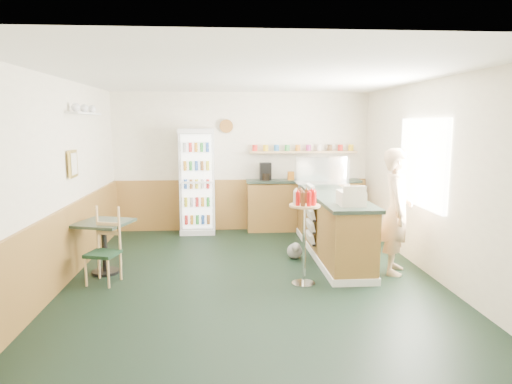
{
  "coord_description": "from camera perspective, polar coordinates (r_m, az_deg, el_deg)",
  "views": [
    {
      "loc": [
        -0.37,
        -5.98,
        2.11
      ],
      "look_at": [
        0.11,
        0.6,
        1.11
      ],
      "focal_mm": 32.0,
      "sensor_mm": 36.0,
      "label": 1
    }
  ],
  "objects": [
    {
      "name": "ground",
      "position": [
        6.35,
        -0.58,
        -10.79
      ],
      "size": [
        6.0,
        6.0,
        0.0
      ],
      "primitive_type": "plane",
      "color": "black",
      "rests_on": "ground"
    },
    {
      "name": "room_envelope",
      "position": [
        6.73,
        -2.92,
        3.62
      ],
      "size": [
        5.04,
        6.02,
        2.72
      ],
      "color": "white",
      "rests_on": "ground"
    },
    {
      "name": "service_counter",
      "position": [
        7.44,
        9.35,
        -4.3
      ],
      "size": [
        0.68,
        3.01,
        1.01
      ],
      "color": "#A27134",
      "rests_on": "ground"
    },
    {
      "name": "back_counter",
      "position": [
        9.05,
        5.83,
        -1.34
      ],
      "size": [
        2.24,
        0.42,
        1.69
      ],
      "color": "#A27134",
      "rests_on": "ground"
    },
    {
      "name": "drinks_fridge",
      "position": [
        8.8,
        -7.35,
        1.33
      ],
      "size": [
        0.66,
        0.54,
        2.01
      ],
      "color": "white",
      "rests_on": "ground"
    },
    {
      "name": "display_case",
      "position": [
        8.08,
        8.18,
        2.51
      ],
      "size": [
        0.89,
        0.47,
        0.51
      ],
      "color": "silver",
      "rests_on": "service_counter"
    },
    {
      "name": "cash_register",
      "position": [
        6.28,
        11.8,
        -0.75
      ],
      "size": [
        0.34,
        0.36,
        0.19
      ],
      "primitive_type": "cube",
      "rotation": [
        0.0,
        0.0,
        -0.01
      ],
      "color": "beige",
      "rests_on": "service_counter"
    },
    {
      "name": "shopkeeper",
      "position": [
        6.68,
        17.17,
        -2.33
      ],
      "size": [
        0.61,
        0.7,
        1.77
      ],
      "primitive_type": "imported",
      "rotation": [
        0.0,
        0.0,
        1.2
      ],
      "color": "tan",
      "rests_on": "ground"
    },
    {
      "name": "condiment_stand",
      "position": [
        5.94,
        6.07,
        -3.57
      ],
      "size": [
        0.4,
        0.4,
        1.25
      ],
      "rotation": [
        0.0,
        0.0,
        -0.05
      ],
      "color": "silver",
      "rests_on": "ground"
    },
    {
      "name": "newspaper_rack",
      "position": [
        7.21,
        6.84,
        -2.77
      ],
      "size": [
        0.09,
        0.47,
        0.93
      ],
      "color": "black",
      "rests_on": "ground"
    },
    {
      "name": "cafe_table",
      "position": [
        6.78,
        -18.46,
        -5.36
      ],
      "size": [
        0.85,
        0.85,
        0.75
      ],
      "rotation": [
        0.0,
        0.0,
        -0.31
      ],
      "color": "black",
      "rests_on": "ground"
    },
    {
      "name": "cafe_chair",
      "position": [
        6.44,
        -18.48,
        -6.07
      ],
      "size": [
        0.46,
        0.46,
        1.01
      ],
      "rotation": [
        0.0,
        0.0,
        -0.28
      ],
      "color": "black",
      "rests_on": "ground"
    },
    {
      "name": "dog_doorstop",
      "position": [
        7.21,
        4.88,
        -7.29
      ],
      "size": [
        0.24,
        0.31,
        0.29
      ],
      "rotation": [
        0.0,
        0.0,
        0.15
      ],
      "color": "gray",
      "rests_on": "ground"
    }
  ]
}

